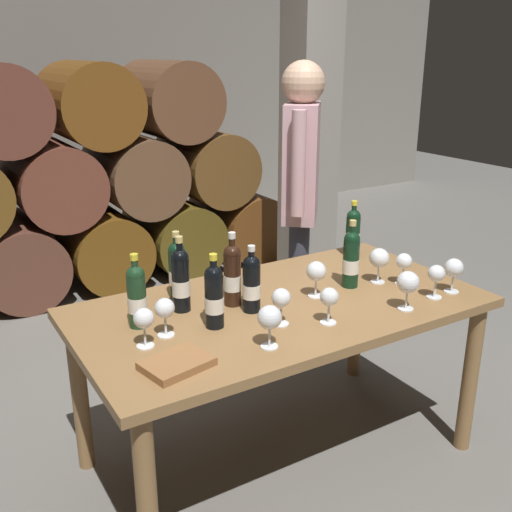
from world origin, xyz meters
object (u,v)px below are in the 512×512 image
Objects in this scene: wine_glass_9 at (329,298)px; wine_glass_10 at (316,272)px; wine_glass_8 at (165,309)px; wine_glass_4 at (454,269)px; sommelier_presenting at (301,187)px; wine_glass_5 at (379,259)px; wine_bottle_1 at (137,295)px; wine_bottle_4 at (214,296)px; dining_table at (281,323)px; wine_bottle_2 at (251,283)px; wine_glass_1 at (408,283)px; wine_bottle_6 at (177,270)px; wine_bottle_0 at (353,232)px; wine_glass_0 at (270,318)px; wine_bottle_7 at (181,279)px; wine_glass_3 at (144,320)px; wine_bottle_3 at (232,274)px; wine_glass_7 at (281,299)px; wine_glass_2 at (436,275)px; wine_bottle_5 at (350,258)px; wine_glass_6 at (404,262)px.

wine_glass_10 reaches higher than wine_glass_9.
wine_glass_4 is at bearing -11.80° from wine_glass_8.
wine_glass_4 is 0.09× the size of sommelier_presenting.
sommelier_presenting is (0.12, 0.78, 0.17)m from wine_glass_5.
wine_bottle_1 is 0.99× the size of wine_bottle_4.
dining_table is 6.12× the size of wine_bottle_2.
wine_glass_1 is (0.54, -0.32, -0.01)m from wine_bottle_2.
wine_bottle_6 is 1.98× the size of wine_glass_8.
wine_bottle_0 is at bearing 68.67° from wine_glass_1.
dining_table is 0.44m from wine_glass_0.
wine_glass_3 is (-0.24, -0.22, -0.03)m from wine_bottle_7.
wine_glass_10 reaches higher than wine_glass_4.
wine_glass_4 is at bearing -21.88° from wine_bottle_7.
wine_bottle_3 is 1.00× the size of wine_bottle_7.
wine_glass_0 is (-0.90, -0.62, -0.01)m from wine_bottle_0.
wine_glass_7 is 1.00× the size of wine_glass_8.
wine_glass_0 is 0.84m from wine_glass_2.
wine_glass_4 is at bearing -26.53° from wine_glass_10.
wine_bottle_3 is at bearing 161.90° from wine_glass_10.
wine_bottle_5 reaches higher than wine_glass_8.
wine_bottle_0 reaches higher than wine_glass_9.
sommelier_presenting reaches higher than wine_glass_3.
wine_bottle_1 is 0.14m from wine_glass_8.
wine_glass_9 is (0.68, -0.19, -0.00)m from wine_glass_3.
wine_glass_3 is 0.79m from wine_glass_10.
wine_bottle_3 is at bearing 20.22° from wine_glass_3.
wine_bottle_5 is at bearing 5.60° from wine_glass_10.
wine_bottle_2 is 0.49m from wine_glass_3.
wine_bottle_3 is 2.10× the size of wine_glass_8.
wine_bottle_2 reaches higher than wine_glass_1.
wine_bottle_3 is 2.02× the size of wine_glass_4.
wine_glass_6 is at bearing -3.26° from wine_bottle_4.
wine_glass_4 is (0.71, -0.28, 0.20)m from dining_table.
wine_glass_1 reaches higher than dining_table.
wine_bottle_7 reaches higher than wine_bottle_1.
wine_glass_7 is at bearing -128.78° from sommelier_presenting.
wine_glass_3 is at bearing 178.33° from wine_glass_6.
wine_bottle_4 is at bearing -77.81° from wine_bottle_7.
wine_bottle_4 reaches higher than wine_bottle_2.
wine_glass_1 is at bearing -30.75° from wine_bottle_7.
wine_bottle_6 is 1.99× the size of wine_glass_3.
wine_glass_9 is (-0.60, -0.58, -0.02)m from wine_bottle_0.
wine_bottle_6 is 1.80× the size of wine_glass_1.
wine_bottle_3 is 1.90× the size of wine_glass_1.
wine_glass_0 is at bearing -44.73° from wine_glass_8.
wine_glass_9 is (-0.54, 0.04, -0.00)m from wine_glass_2.
wine_bottle_7 reaches higher than wine_glass_10.
wine_bottle_6 reaches higher than wine_bottle_1.
wine_bottle_1 is 0.55m from wine_glass_7.
wine_glass_5 is at bearing -3.46° from dining_table.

